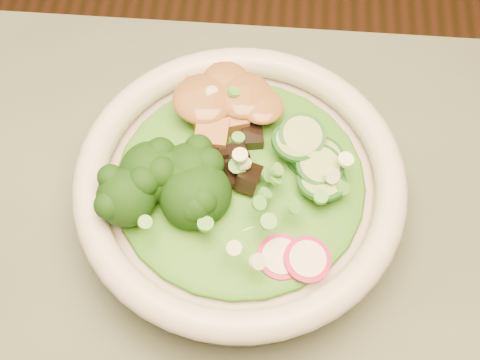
# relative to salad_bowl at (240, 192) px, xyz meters

# --- Properties ---
(salad_bowl) EXTENTS (0.24, 0.24, 0.06)m
(salad_bowl) POSITION_rel_salad_bowl_xyz_m (0.00, 0.00, 0.00)
(salad_bowl) COLOR beige
(salad_bowl) RESTS_ON dining_table
(lettuce_bed) EXTENTS (0.18, 0.18, 0.02)m
(lettuce_bed) POSITION_rel_salad_bowl_xyz_m (0.00, 0.00, 0.02)
(lettuce_bed) COLOR #326B16
(lettuce_bed) RESTS_ON salad_bowl
(broccoli_florets) EXTENTS (0.09, 0.09, 0.04)m
(broccoli_florets) POSITION_rel_salad_bowl_xyz_m (-0.05, -0.02, 0.03)
(broccoli_florets) COLOR black
(broccoli_florets) RESTS_ON salad_bowl
(radish_slices) EXTENTS (0.10, 0.07, 0.02)m
(radish_slices) POSITION_rel_salad_bowl_xyz_m (0.02, -0.05, 0.02)
(radish_slices) COLOR #A20C43
(radish_slices) RESTS_ON salad_bowl
(cucumber_slices) EXTENTS (0.08, 0.08, 0.03)m
(cucumber_slices) POSITION_rel_salad_bowl_xyz_m (0.05, 0.02, 0.03)
(cucumber_slices) COLOR #9FCA70
(cucumber_slices) RESTS_ON salad_bowl
(mushroom_heap) EXTENTS (0.08, 0.08, 0.04)m
(mushroom_heap) POSITION_rel_salad_bowl_xyz_m (-0.00, 0.01, 0.03)
(mushroom_heap) COLOR black
(mushroom_heap) RESTS_ON salad_bowl
(tofu_cubes) EXTENTS (0.09, 0.08, 0.03)m
(tofu_cubes) POSITION_rel_salad_bowl_xyz_m (-0.02, 0.05, 0.03)
(tofu_cubes) COLOR #A16B35
(tofu_cubes) RESTS_ON salad_bowl
(peanut_sauce) EXTENTS (0.06, 0.05, 0.01)m
(peanut_sauce) POSITION_rel_salad_bowl_xyz_m (-0.02, 0.05, 0.04)
(peanut_sauce) COLOR brown
(peanut_sauce) RESTS_ON tofu_cubes
(scallion_garnish) EXTENTS (0.17, 0.17, 0.02)m
(scallion_garnish) POSITION_rel_salad_bowl_xyz_m (0.00, 0.00, 0.04)
(scallion_garnish) COLOR #4DA138
(scallion_garnish) RESTS_ON salad_bowl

